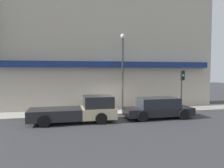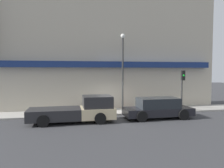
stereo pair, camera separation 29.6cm
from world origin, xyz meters
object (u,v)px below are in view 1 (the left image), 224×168
Objects in this scene: fire_hydrant at (138,106)px; street_lamp at (123,64)px; pickup_truck at (79,111)px; parked_car at (158,108)px; traffic_light at (182,83)px.

fire_hydrant is 3.72m from street_lamp.
fire_hydrant is at bearing -11.18° from street_lamp.
pickup_truck is 5.61m from parked_car.
parked_car is 1.48× the size of traffic_light.
parked_car reaches higher than fire_hydrant.
traffic_light is (2.91, 1.79, 1.68)m from parked_car.
traffic_light reaches higher than pickup_truck.
street_lamp is at bearing 168.82° from fire_hydrant.
pickup_truck is 1.71× the size of traffic_light.
parked_car is at bearing -54.42° from street_lamp.
pickup_truck is at bearing -154.28° from fire_hydrant.
parked_car is (5.61, -0.00, -0.04)m from pickup_truck.
traffic_light is (8.52, 1.79, 1.64)m from pickup_truck.
pickup_truck is 8.86m from traffic_light.
traffic_light is at bearing -10.18° from street_lamp.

